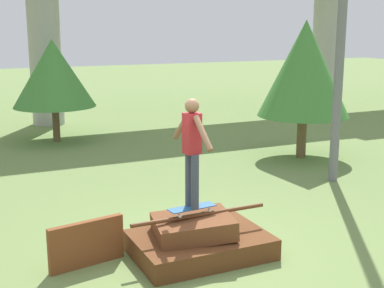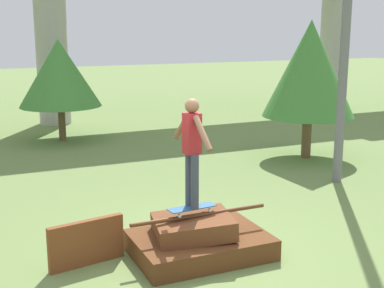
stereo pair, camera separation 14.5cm
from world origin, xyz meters
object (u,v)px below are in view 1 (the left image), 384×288
at_px(skateboard, 192,208).
at_px(tree_behind_right, 305,69).
at_px(tree_behind_left, 53,73).
at_px(skater, 192,146).

xyz_separation_m(skateboard, tree_behind_right, (5.26, 4.41, 1.59)).
relative_size(skateboard, tree_behind_right, 0.21).
height_order(tree_behind_left, tree_behind_right, tree_behind_right).
distance_m(skateboard, tree_behind_left, 9.30).
distance_m(tree_behind_left, tree_behind_right, 7.29).
height_order(skateboard, tree_behind_left, tree_behind_left).
bearing_deg(tree_behind_left, skateboard, -88.59).
bearing_deg(skater, tree_behind_left, 91.41).
bearing_deg(tree_behind_left, skater, -88.59).
bearing_deg(skateboard, skater, 90.00).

